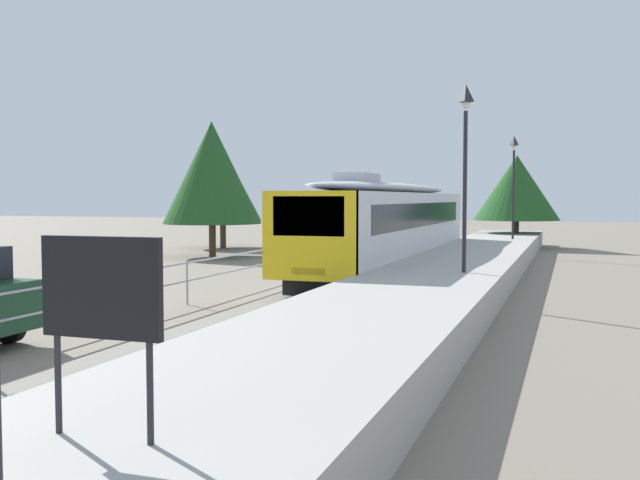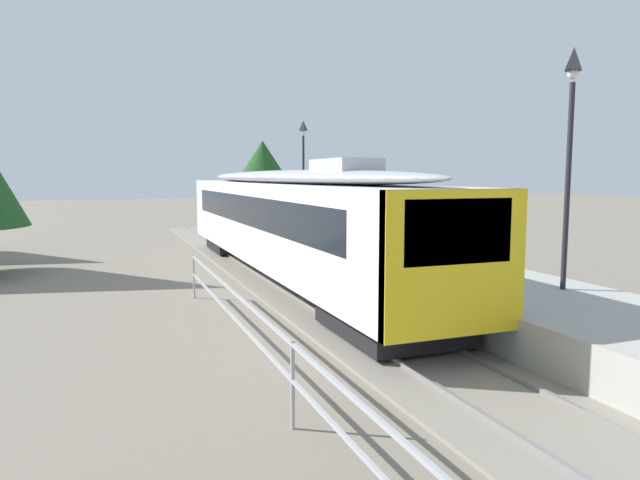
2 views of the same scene
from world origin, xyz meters
name	(u,v)px [view 2 (image 2 of 2)]	position (x,y,z in m)	size (l,w,h in m)	color
ground_plane	(291,399)	(-3.00, 22.00, 0.00)	(160.00, 160.00, 0.00)	slate
track_rails	(455,374)	(0.00, 22.00, 0.03)	(3.20, 60.00, 0.14)	gray
commuter_train	(287,216)	(0.00, 31.66, 2.15)	(2.82, 19.56, 3.74)	silver
station_platform	(598,332)	(3.25, 22.00, 0.45)	(3.90, 60.00, 0.90)	#A8A59E
platform_lamp_mid_platform	(571,123)	(4.09, 23.82, 4.62)	(0.34, 0.34, 5.35)	#232328
platform_lamp_far_end	(303,153)	(4.09, 41.76, 4.62)	(0.34, 0.34, 5.35)	#232328
tree_distant_left	(263,173)	(3.77, 48.56, 3.65)	(5.15, 5.15, 5.63)	brown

